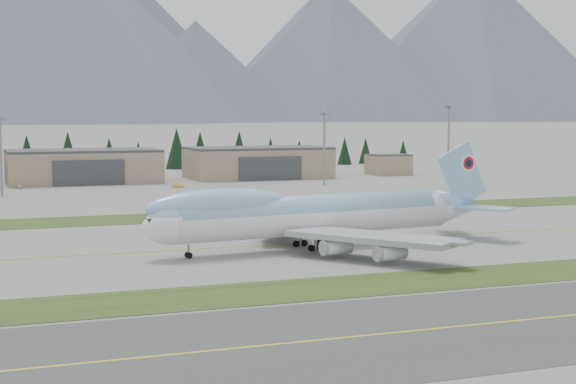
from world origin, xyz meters
name	(u,v)px	position (x,y,z in m)	size (l,w,h in m)	color
ground	(290,244)	(0.00, 0.00, 0.00)	(7000.00, 7000.00, 0.00)	slate
grass_strip_near	(392,283)	(0.00, -38.00, 0.00)	(400.00, 14.00, 0.08)	#2B4017
grass_strip_far	(218,216)	(0.00, 45.00, 0.00)	(400.00, 18.00, 0.08)	#2B4017
asphalt_taxiway	(495,323)	(0.00, -62.00, 0.00)	(400.00, 32.00, 0.04)	#3C3C3C
taxiway_line_main	(290,244)	(0.00, 0.00, 0.00)	(400.00, 0.40, 0.02)	yellow
taxiway_line_near	(495,323)	(0.00, -62.00, 0.00)	(400.00, 0.40, 0.02)	yellow
boeing_747_freighter	(312,214)	(1.40, -6.38, 5.78)	(66.74, 57.14, 17.53)	white
hangar_center	(83,166)	(-15.00, 149.90, 5.39)	(48.00, 26.60, 10.80)	gray
hangar_right	(258,162)	(45.00, 149.90, 5.39)	(48.00, 26.60, 10.80)	gray
control_shed	(388,164)	(95.00, 148.00, 3.80)	(14.00, 12.00, 7.60)	gray
floodlight_masts	(77,137)	(-21.86, 110.58, 15.87)	(203.49, 5.15, 24.91)	gray
service_vehicle_a	(19,188)	(-36.17, 133.83, 0.00)	(1.48, 3.67, 1.25)	silver
service_vehicle_b	(178,187)	(9.24, 120.59, 0.00)	(1.44, 4.09, 1.35)	gold
service_vehicle_c	(272,180)	(46.75, 140.00, 0.00)	(1.69, 4.16, 1.21)	#B8B7BC
conifer_belt	(64,153)	(-14.05, 212.33, 7.19)	(276.00, 16.62, 16.81)	black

